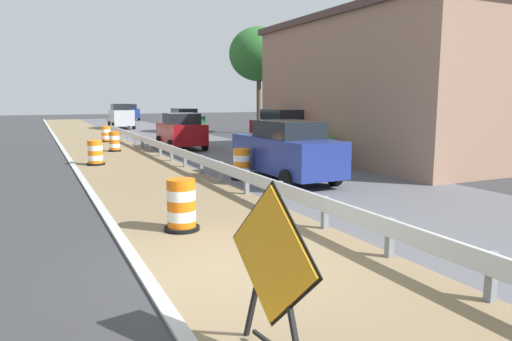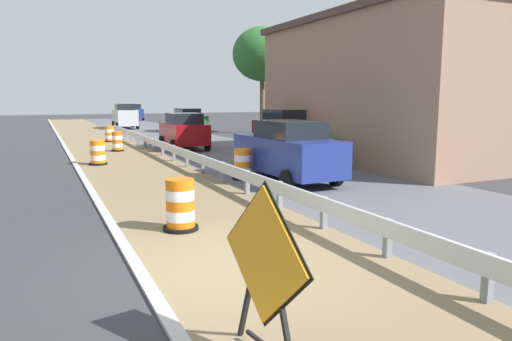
# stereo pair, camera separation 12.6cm
# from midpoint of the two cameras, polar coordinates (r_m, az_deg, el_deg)

# --- Properties ---
(ground_plane) EXTENTS (160.00, 160.00, 0.00)m
(ground_plane) POSITION_cam_midpoint_polar(r_m,az_deg,el_deg) (7.83, -3.87, -11.83)
(ground_plane) COLOR #333335
(median_dirt_strip) EXTENTS (4.14, 120.00, 0.01)m
(median_dirt_strip) POSITION_cam_midpoint_polar(r_m,az_deg,el_deg) (8.17, 1.93, -10.90)
(median_dirt_strip) COLOR #7F6B4C
(median_dirt_strip) RESTS_ON ground
(far_lane_asphalt) EXTENTS (6.58, 120.00, 0.00)m
(far_lane_asphalt) POSITION_cam_midpoint_polar(r_m,az_deg,el_deg) (11.55, 26.41, -5.94)
(far_lane_asphalt) COLOR #56565B
(far_lane_asphalt) RESTS_ON ground
(curb_near_edge) EXTENTS (0.20, 120.00, 0.11)m
(curb_near_edge) POSITION_cam_midpoint_polar(r_m,az_deg,el_deg) (7.48, -13.41, -13.02)
(curb_near_edge) COLOR #ADADA8
(curb_near_edge) RESTS_ON ground
(guardrail_median) EXTENTS (0.18, 54.48, 0.71)m
(guardrail_median) POSITION_cam_midpoint_polar(r_m,az_deg,el_deg) (11.75, 2.31, -2.21)
(guardrail_median) COLOR silver
(guardrail_median) RESTS_ON ground
(warning_sign_diamond) EXTENTS (0.25, 1.58, 1.93)m
(warning_sign_diamond) POSITION_cam_midpoint_polar(r_m,az_deg,el_deg) (5.01, 1.15, -11.12)
(warning_sign_diamond) COLOR black
(warning_sign_diamond) RESTS_ON ground
(traffic_barrel_nearest) EXTENTS (0.74, 0.74, 1.09)m
(traffic_barrel_nearest) POSITION_cam_midpoint_polar(r_m,az_deg,el_deg) (10.00, -9.37, -4.41)
(traffic_barrel_nearest) COLOR orange
(traffic_barrel_nearest) RESTS_ON ground
(traffic_barrel_close) EXTENTS (0.72, 0.72, 1.06)m
(traffic_barrel_close) POSITION_cam_midpoint_polar(r_m,az_deg,el_deg) (16.04, -1.99, 0.60)
(traffic_barrel_close) COLOR orange
(traffic_barrel_close) RESTS_ON ground
(traffic_barrel_mid) EXTENTS (0.75, 0.75, 1.02)m
(traffic_barrel_mid) POSITION_cam_midpoint_polar(r_m,az_deg,el_deg) (20.66, -19.05, 1.90)
(traffic_barrel_mid) COLOR orange
(traffic_barrel_mid) RESTS_ON ground
(traffic_barrel_far) EXTENTS (0.65, 0.65, 1.03)m
(traffic_barrel_far) POSITION_cam_midpoint_polar(r_m,az_deg,el_deg) (25.66, -16.92, 3.26)
(traffic_barrel_far) COLOR orange
(traffic_barrel_far) RESTS_ON ground
(traffic_barrel_farther) EXTENTS (0.70, 0.70, 1.00)m
(traffic_barrel_farther) POSITION_cam_midpoint_polar(r_m,az_deg,el_deg) (31.50, -17.82, 4.14)
(traffic_barrel_farther) COLOR orange
(traffic_barrel_farther) RESTS_ON ground
(car_lead_near_lane) EXTENTS (2.08, 4.84, 2.02)m
(car_lead_near_lane) POSITION_cam_midpoint_polar(r_m,az_deg,el_deg) (15.79, 3.42, 2.42)
(car_lead_near_lane) COLOR navy
(car_lead_near_lane) RESTS_ON ground
(car_trailing_near_lane) EXTENTS (2.06, 4.37, 2.23)m
(car_trailing_near_lane) POSITION_cam_midpoint_polar(r_m,az_deg,el_deg) (22.43, 3.48, 4.54)
(car_trailing_near_lane) COLOR maroon
(car_trailing_near_lane) RESTS_ON ground
(car_lead_far_lane) EXTENTS (2.13, 4.16, 1.96)m
(car_lead_far_lane) POSITION_cam_midpoint_polar(r_m,az_deg,el_deg) (26.12, -9.21, 4.75)
(car_lead_far_lane) COLOR maroon
(car_lead_far_lane) RESTS_ON ground
(car_mid_far_lane) EXTENTS (2.08, 4.45, 2.03)m
(car_mid_far_lane) POSITION_cam_midpoint_polar(r_m,az_deg,el_deg) (61.93, -15.19, 6.84)
(car_mid_far_lane) COLOR navy
(car_mid_far_lane) RESTS_ON ground
(car_trailing_far_lane) EXTENTS (2.07, 4.36, 2.26)m
(car_trailing_far_lane) POSITION_cam_midpoint_polar(r_m,az_deg,el_deg) (45.06, -16.11, 6.34)
(car_trailing_far_lane) COLOR silver
(car_trailing_far_lane) RESTS_ON ground
(car_distant_a) EXTENTS (2.08, 4.81, 1.93)m
(car_distant_a) POSITION_cam_midpoint_polar(r_m,az_deg,el_deg) (39.14, -8.71, 6.04)
(car_distant_a) COLOR #195128
(car_distant_a) RESTS_ON ground
(roadside_shop_near) EXTENTS (7.96, 12.74, 6.36)m
(roadside_shop_near) POSITION_cam_midpoint_polar(r_m,az_deg,el_deg) (22.74, 16.49, 9.51)
(roadside_shop_near) COLOR #93705B
(roadside_shop_near) RESTS_ON ground
(utility_pole_near) EXTENTS (0.24, 1.80, 7.18)m
(utility_pole_near) POSITION_cam_midpoint_polar(r_m,az_deg,el_deg) (18.79, 14.44, 11.50)
(utility_pole_near) COLOR brown
(utility_pole_near) RESTS_ON ground
(bush_roadside) EXTENTS (2.57, 2.57, 1.39)m
(bush_roadside) POSITION_cam_midpoint_polar(r_m,az_deg,el_deg) (19.56, 6.40, 2.66)
(bush_roadside) COLOR #337533
(bush_roadside) RESTS_ON ground
(tree_roadside) EXTENTS (4.61, 4.61, 8.20)m
(tree_roadside) POSITION_cam_midpoint_polar(r_m,az_deg,el_deg) (37.38, 0.25, 13.89)
(tree_roadside) COLOR #4C3D2D
(tree_roadside) RESTS_ON ground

